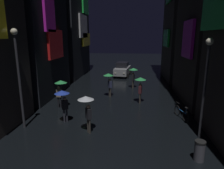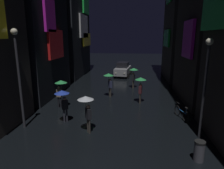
{
  "view_description": "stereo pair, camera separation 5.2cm",
  "coord_description": "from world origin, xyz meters",
  "px_view_note": "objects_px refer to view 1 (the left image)",
  "views": [
    {
      "loc": [
        1.32,
        -4.52,
        5.28
      ],
      "look_at": [
        0.0,
        8.3,
        2.18
      ],
      "focal_mm": 32.0,
      "sensor_mm": 36.0,
      "label": 1
    },
    {
      "loc": [
        1.37,
        -4.52,
        5.28
      ],
      "look_at": [
        0.0,
        8.3,
        2.18
      ],
      "focal_mm": 32.0,
      "sensor_mm": 36.0,
      "label": 2
    }
  ],
  "objects_px": {
    "bicycle_parked_at_storefront": "(181,113)",
    "streetlamp_left_near": "(18,68)",
    "pedestrian_foreground_left_green": "(133,72)",
    "pedestrian_foreground_right_blue": "(63,97)",
    "trash_bin": "(199,151)",
    "pedestrian_midstreet_left_clear": "(87,104)",
    "car_distant": "(122,69)",
    "pedestrian_midstreet_centre_green": "(109,78)",
    "streetlamp_right_near": "(206,77)",
    "pedestrian_near_crossing_green": "(60,86)",
    "pedestrian_far_right_green": "(140,83)"
  },
  "relations": [
    {
      "from": "pedestrian_midstreet_centre_green",
      "to": "pedestrian_near_crossing_green",
      "type": "height_order",
      "value": "same"
    },
    {
      "from": "pedestrian_midstreet_centre_green",
      "to": "pedestrian_foreground_left_green",
      "type": "bearing_deg",
      "value": 56.95
    },
    {
      "from": "pedestrian_near_crossing_green",
      "to": "streetlamp_left_near",
      "type": "distance_m",
      "value": 4.16
    },
    {
      "from": "pedestrian_near_crossing_green",
      "to": "pedestrian_midstreet_left_clear",
      "type": "distance_m",
      "value": 4.75
    },
    {
      "from": "pedestrian_midstreet_left_clear",
      "to": "car_distant",
      "type": "relative_size",
      "value": 0.49
    },
    {
      "from": "pedestrian_near_crossing_green",
      "to": "bicycle_parked_at_storefront",
      "type": "distance_m",
      "value": 8.8
    },
    {
      "from": "trash_bin",
      "to": "pedestrian_midstreet_left_clear",
      "type": "bearing_deg",
      "value": 158.72
    },
    {
      "from": "pedestrian_midstreet_left_clear",
      "to": "streetlamp_left_near",
      "type": "distance_m",
      "value": 4.31
    },
    {
      "from": "bicycle_parked_at_storefront",
      "to": "streetlamp_left_near",
      "type": "height_order",
      "value": "streetlamp_left_near"
    },
    {
      "from": "pedestrian_far_right_green",
      "to": "car_distant",
      "type": "xyz_separation_m",
      "value": [
        -2.01,
        11.23,
        -0.74
      ]
    },
    {
      "from": "streetlamp_right_near",
      "to": "trash_bin",
      "type": "relative_size",
      "value": 5.61
    },
    {
      "from": "pedestrian_midstreet_centre_green",
      "to": "trash_bin",
      "type": "relative_size",
      "value": 2.28
    },
    {
      "from": "bicycle_parked_at_storefront",
      "to": "car_distant",
      "type": "height_order",
      "value": "car_distant"
    },
    {
      "from": "pedestrian_far_right_green",
      "to": "streetlamp_right_near",
      "type": "bearing_deg",
      "value": -60.86
    },
    {
      "from": "trash_bin",
      "to": "streetlamp_right_near",
      "type": "bearing_deg",
      "value": 72.2
    },
    {
      "from": "pedestrian_near_crossing_green",
      "to": "pedestrian_far_right_green",
      "type": "distance_m",
      "value": 6.23
    },
    {
      "from": "streetlamp_right_near",
      "to": "trash_bin",
      "type": "bearing_deg",
      "value": -107.8
    },
    {
      "from": "pedestrian_foreground_right_blue",
      "to": "pedestrian_midstreet_centre_green",
      "type": "xyz_separation_m",
      "value": [
        2.13,
        5.85,
        0.0
      ]
    },
    {
      "from": "pedestrian_foreground_left_green",
      "to": "pedestrian_foreground_right_blue",
      "type": "bearing_deg",
      "value": -115.08
    },
    {
      "from": "pedestrian_foreground_left_green",
      "to": "bicycle_parked_at_storefront",
      "type": "bearing_deg",
      "value": -67.69
    },
    {
      "from": "pedestrian_midstreet_left_clear",
      "to": "trash_bin",
      "type": "distance_m",
      "value": 5.95
    },
    {
      "from": "pedestrian_midstreet_centre_green",
      "to": "car_distant",
      "type": "distance_m",
      "value": 9.78
    },
    {
      "from": "streetlamp_left_near",
      "to": "trash_bin",
      "type": "relative_size",
      "value": 6.14
    },
    {
      "from": "pedestrian_foreground_right_blue",
      "to": "streetlamp_right_near",
      "type": "xyz_separation_m",
      "value": [
        7.86,
        -1.05,
        1.62
      ]
    },
    {
      "from": "pedestrian_foreground_right_blue",
      "to": "pedestrian_far_right_green",
      "type": "relative_size",
      "value": 1.0
    },
    {
      "from": "streetlamp_right_near",
      "to": "pedestrian_far_right_green",
      "type": "bearing_deg",
      "value": 119.14
    },
    {
      "from": "pedestrian_far_right_green",
      "to": "trash_bin",
      "type": "xyz_separation_m",
      "value": [
        2.31,
        -7.58,
        -1.2
      ]
    },
    {
      "from": "pedestrian_foreground_right_blue",
      "to": "streetlamp_right_near",
      "type": "bearing_deg",
      "value": -7.58
    },
    {
      "from": "bicycle_parked_at_storefront",
      "to": "car_distant",
      "type": "relative_size",
      "value": 0.41
    },
    {
      "from": "streetlamp_right_near",
      "to": "pedestrian_near_crossing_green",
      "type": "bearing_deg",
      "value": 157.61
    },
    {
      "from": "pedestrian_midstreet_left_clear",
      "to": "pedestrian_far_right_green",
      "type": "distance_m",
      "value": 6.29
    },
    {
      "from": "pedestrian_midstreet_left_clear",
      "to": "pedestrian_foreground_right_blue",
      "type": "bearing_deg",
      "value": 147.32
    },
    {
      "from": "bicycle_parked_at_storefront",
      "to": "streetlamp_right_near",
      "type": "relative_size",
      "value": 0.34
    },
    {
      "from": "pedestrian_midstreet_left_clear",
      "to": "streetlamp_left_near",
      "type": "height_order",
      "value": "streetlamp_left_near"
    },
    {
      "from": "car_distant",
      "to": "streetlamp_left_near",
      "type": "relative_size",
      "value": 0.75
    },
    {
      "from": "streetlamp_left_near",
      "to": "trash_bin",
      "type": "xyz_separation_m",
      "value": [
        9.3,
        -2.32,
        -3.09
      ]
    },
    {
      "from": "trash_bin",
      "to": "streetlamp_left_near",
      "type": "bearing_deg",
      "value": 165.97
    },
    {
      "from": "pedestrian_foreground_left_green",
      "to": "trash_bin",
      "type": "relative_size",
      "value": 2.28
    },
    {
      "from": "bicycle_parked_at_storefront",
      "to": "streetlamp_left_near",
      "type": "xyz_separation_m",
      "value": [
        -9.6,
        -2.33,
        3.17
      ]
    },
    {
      "from": "pedestrian_midstreet_centre_green",
      "to": "pedestrian_midstreet_left_clear",
      "type": "relative_size",
      "value": 1.0
    },
    {
      "from": "streetlamp_left_near",
      "to": "streetlamp_right_near",
      "type": "bearing_deg",
      "value": -0.82
    },
    {
      "from": "car_distant",
      "to": "pedestrian_far_right_green",
      "type": "bearing_deg",
      "value": -79.87
    },
    {
      "from": "pedestrian_midstreet_left_clear",
      "to": "car_distant",
      "type": "xyz_separation_m",
      "value": [
        1.11,
        16.7,
        -0.74
      ]
    },
    {
      "from": "pedestrian_foreground_right_blue",
      "to": "pedestrian_midstreet_centre_green",
      "type": "relative_size",
      "value": 1.0
    },
    {
      "from": "streetlamp_left_near",
      "to": "pedestrian_near_crossing_green",
      "type": "bearing_deg",
      "value": 74.52
    },
    {
      "from": "bicycle_parked_at_storefront",
      "to": "streetlamp_left_near",
      "type": "relative_size",
      "value": 0.31
    },
    {
      "from": "pedestrian_foreground_right_blue",
      "to": "bicycle_parked_at_storefront",
      "type": "relative_size",
      "value": 1.2
    },
    {
      "from": "pedestrian_far_right_green",
      "to": "streetlamp_left_near",
      "type": "xyz_separation_m",
      "value": [
        -6.99,
        -5.26,
        1.89
      ]
    },
    {
      "from": "pedestrian_midstreet_left_clear",
      "to": "streetlamp_left_near",
      "type": "relative_size",
      "value": 0.37
    },
    {
      "from": "pedestrian_far_right_green",
      "to": "bicycle_parked_at_storefront",
      "type": "bearing_deg",
      "value": -48.28
    }
  ]
}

